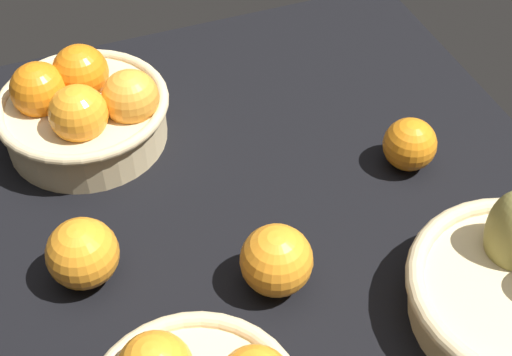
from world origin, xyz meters
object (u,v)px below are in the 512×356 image
loose_orange_front_gap (410,144)px  loose_orange_back_gap (83,254)px  basket_far_right (84,110)px  loose_orange_side_gap (276,260)px

loose_orange_front_gap → loose_orange_back_gap: loose_orange_back_gap is taller
basket_far_right → loose_orange_front_gap: (-19.41, -37.33, -1.57)cm
loose_orange_side_gap → basket_far_right: bearing=25.1°
loose_orange_front_gap → loose_orange_back_gap: bearing=94.3°
loose_orange_back_gap → loose_orange_side_gap: (-8.36, -19.38, 0.01)cm
loose_orange_side_gap → loose_orange_front_gap: bearing=-63.2°
basket_far_right → loose_orange_back_gap: (-22.59, 4.89, -0.99)cm
loose_orange_front_gap → loose_orange_back_gap: 42.35cm
loose_orange_front_gap → loose_orange_side_gap: loose_orange_side_gap is taller
loose_orange_front_gap → loose_orange_side_gap: 25.60cm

